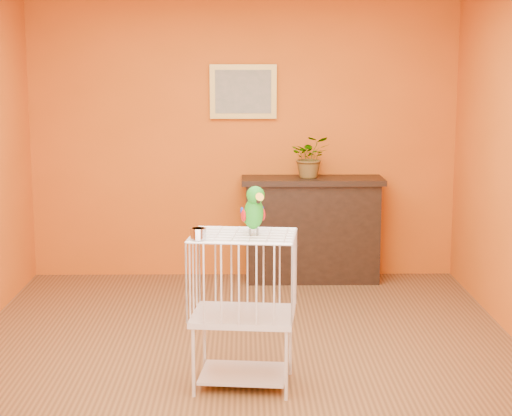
{
  "coord_description": "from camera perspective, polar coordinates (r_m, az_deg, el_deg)",
  "views": [
    {
      "loc": [
        0.01,
        -5.77,
        2.03
      ],
      "look_at": [
        0.08,
        -0.65,
        1.15
      ],
      "focal_mm": 60.0,
      "sensor_mm": 36.0,
      "label": 1
    }
  ],
  "objects": [
    {
      "name": "parrot",
      "position": [
        5.21,
        -0.15,
        -0.13
      ],
      "size": [
        0.17,
        0.28,
        0.31
      ],
      "rotation": [
        0.0,
        0.0,
        0.32
      ],
      "color": "#59544C",
      "rests_on": "birdcage"
    },
    {
      "name": "birdcage",
      "position": [
        5.37,
        -0.85,
        -6.69
      ],
      "size": [
        0.68,
        0.55,
        0.97
      ],
      "rotation": [
        0.0,
        0.0,
        -0.11
      ],
      "color": "silver",
      "rests_on": "ground"
    },
    {
      "name": "ground",
      "position": [
        6.12,
        -0.83,
        -9.6
      ],
      "size": [
        4.5,
        4.5,
        0.0
      ],
      "primitive_type": "plane",
      "color": "brown",
      "rests_on": "ground"
    },
    {
      "name": "console_cabinet",
      "position": [
        7.97,
        3.73,
        -1.42
      ],
      "size": [
        1.31,
        0.47,
        0.97
      ],
      "color": "black",
      "rests_on": "ground"
    },
    {
      "name": "framed_picture",
      "position": [
        7.99,
        -0.86,
        7.76
      ],
      "size": [
        0.62,
        0.04,
        0.5
      ],
      "color": "#B0903E",
      "rests_on": "room_shell"
    },
    {
      "name": "feed_cup",
      "position": [
        5.11,
        -3.87,
        -1.72
      ],
      "size": [
        0.1,
        0.1,
        0.07
      ],
      "primitive_type": "cylinder",
      "color": "silver",
      "rests_on": "birdcage"
    },
    {
      "name": "potted_plant",
      "position": [
        7.84,
        3.66,
        3.09
      ],
      "size": [
        0.35,
        0.39,
        0.3
      ],
      "primitive_type": "imported",
      "rotation": [
        0.0,
        0.0,
        0.01
      ],
      "color": "#26722D",
      "rests_on": "console_cabinet"
    },
    {
      "name": "room_shell",
      "position": [
        5.79,
        -0.87,
        5.36
      ],
      "size": [
        4.5,
        4.5,
        4.5
      ],
      "color": "#D75F14",
      "rests_on": "ground"
    }
  ]
}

